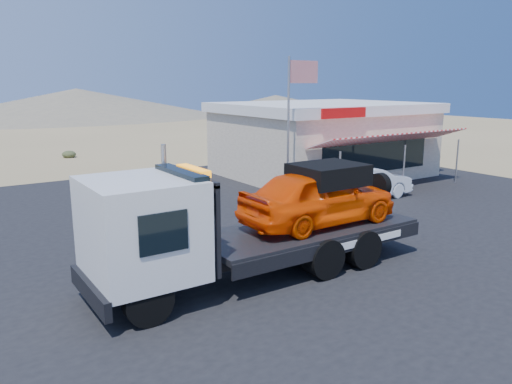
% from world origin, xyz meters
% --- Properties ---
extents(ground, '(120.00, 120.00, 0.00)m').
position_xyz_m(ground, '(0.00, 0.00, 0.00)').
color(ground, '#8C7850').
rests_on(ground, ground).
extents(asphalt_lot, '(32.00, 24.00, 0.02)m').
position_xyz_m(asphalt_lot, '(2.00, 3.00, 0.01)').
color(asphalt_lot, black).
rests_on(asphalt_lot, ground).
extents(tow_truck, '(9.13, 2.71, 3.05)m').
position_xyz_m(tow_truck, '(-0.83, -1.41, 1.64)').
color(tow_truck, black).
rests_on(tow_truck, asphalt_lot).
extents(white_sedan, '(4.43, 1.56, 1.46)m').
position_xyz_m(white_sedan, '(8.04, 3.26, 0.75)').
color(white_sedan, white).
rests_on(white_sedan, asphalt_lot).
extents(jerky_store, '(10.40, 9.97, 3.90)m').
position_xyz_m(jerky_store, '(10.50, 8.97, 1.99)').
color(jerky_store, '#BCA98E').
rests_on(jerky_store, asphalt_lot).
extents(flagpole, '(1.55, 0.10, 6.00)m').
position_xyz_m(flagpole, '(4.93, 4.50, 3.76)').
color(flagpole, '#99999E').
rests_on(flagpole, asphalt_lot).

